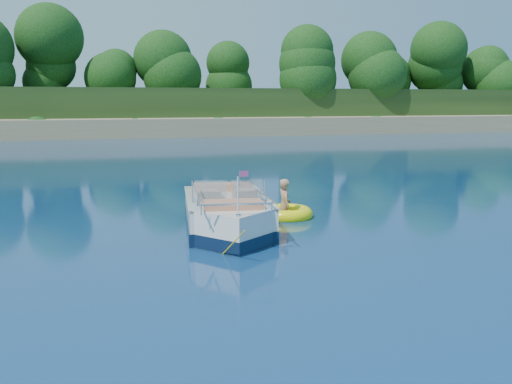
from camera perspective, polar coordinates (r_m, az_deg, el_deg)
ground at (r=11.91m, az=-0.23°, el=-5.15°), size 160.00×160.00×0.00m
shoreline at (r=74.93m, az=-14.42°, el=7.36°), size 170.00×59.00×6.00m
treeline at (r=52.25m, az=-13.43°, el=11.76°), size 150.00×7.12×8.19m
motorboat at (r=12.91m, az=-2.81°, el=-2.51°), size 2.33×5.16×1.72m
tow_tube at (r=14.54m, az=3.05°, el=-2.17°), size 1.53×1.53×0.36m
boy at (r=14.56m, az=2.82°, el=-2.52°), size 0.37×0.77×1.49m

